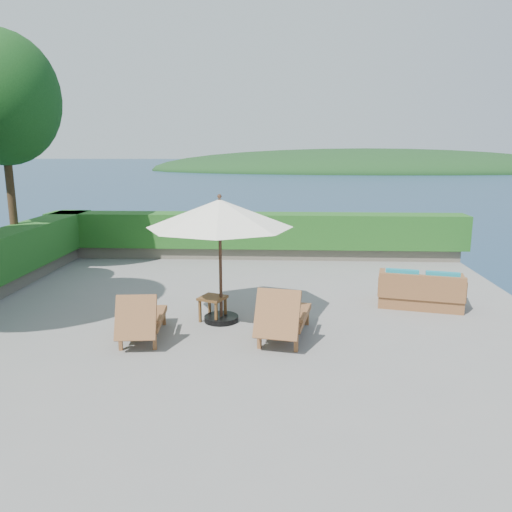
{
  "coord_description": "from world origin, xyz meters",
  "views": [
    {
      "loc": [
        0.8,
        -9.05,
        3.23
      ],
      "look_at": [
        0.3,
        0.8,
        1.1
      ],
      "focal_mm": 35.0,
      "sensor_mm": 36.0,
      "label": 1
    }
  ],
  "objects_px": {
    "patio_umbrella": "(220,215)",
    "lounge_right": "(283,316)",
    "lounge_left": "(142,319)",
    "wicker_loveseat": "(420,292)",
    "side_table": "(213,301)"
  },
  "relations": [
    {
      "from": "patio_umbrella",
      "to": "lounge_right",
      "type": "height_order",
      "value": "patio_umbrella"
    },
    {
      "from": "lounge_left",
      "to": "lounge_right",
      "type": "relative_size",
      "value": 0.89
    },
    {
      "from": "lounge_right",
      "to": "wicker_loveseat",
      "type": "distance_m",
      "value": 3.45
    },
    {
      "from": "lounge_left",
      "to": "wicker_loveseat",
      "type": "relative_size",
      "value": 0.9
    },
    {
      "from": "wicker_loveseat",
      "to": "side_table",
      "type": "bearing_deg",
      "value": -152.89
    },
    {
      "from": "patio_umbrella",
      "to": "lounge_right",
      "type": "xyz_separation_m",
      "value": [
        1.18,
        -0.86,
        -1.62
      ]
    },
    {
      "from": "lounge_left",
      "to": "side_table",
      "type": "height_order",
      "value": "lounge_left"
    },
    {
      "from": "lounge_right",
      "to": "side_table",
      "type": "bearing_deg",
      "value": 157.32
    },
    {
      "from": "lounge_left",
      "to": "side_table",
      "type": "bearing_deg",
      "value": 37.68
    },
    {
      "from": "lounge_left",
      "to": "lounge_right",
      "type": "distance_m",
      "value": 2.43
    },
    {
      "from": "patio_umbrella",
      "to": "lounge_right",
      "type": "relative_size",
      "value": 1.56
    },
    {
      "from": "side_table",
      "to": "patio_umbrella",
      "type": "bearing_deg",
      "value": -5.9
    },
    {
      "from": "lounge_right",
      "to": "side_table",
      "type": "height_order",
      "value": "lounge_right"
    },
    {
      "from": "side_table",
      "to": "lounge_right",
      "type": "bearing_deg",
      "value": -33.25
    },
    {
      "from": "lounge_left",
      "to": "patio_umbrella",
      "type": "bearing_deg",
      "value": 33.22
    }
  ]
}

